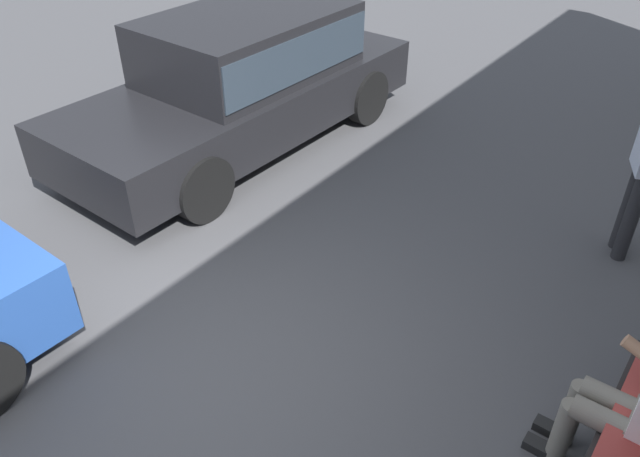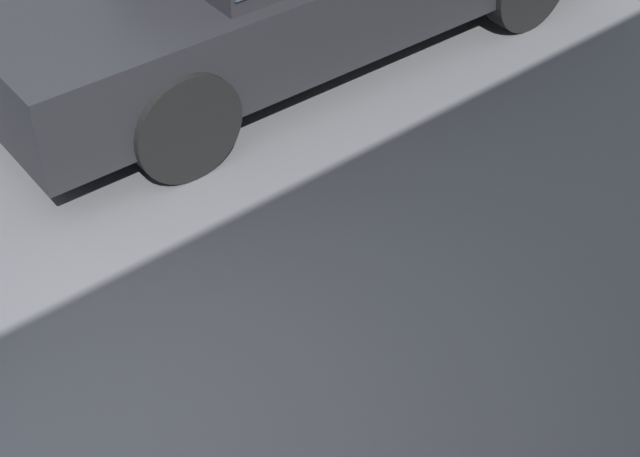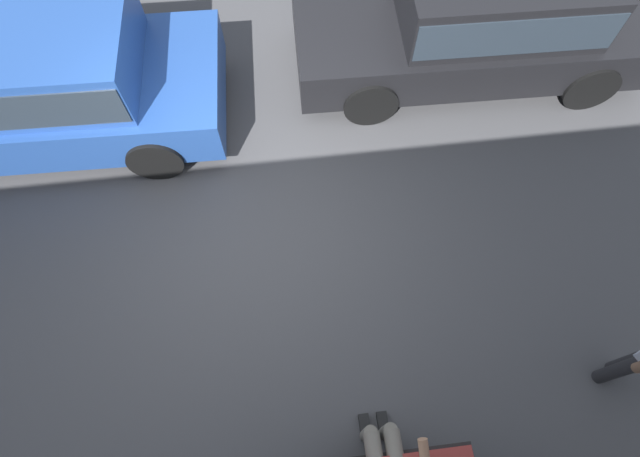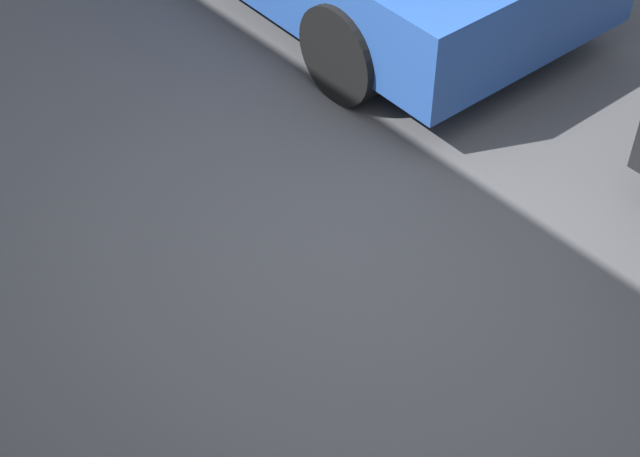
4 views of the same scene
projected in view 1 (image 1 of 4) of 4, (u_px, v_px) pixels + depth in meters
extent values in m
plane|color=#424244|center=(193.00, 381.00, 4.59)|extent=(60.00, 60.00, 0.00)
cylinder|color=black|center=(636.00, 379.00, 4.33)|extent=(0.07, 0.07, 0.42)
cylinder|color=#6B665B|center=(608.00, 422.00, 3.65)|extent=(0.15, 0.42, 0.15)
cylinder|color=#6B665B|center=(562.00, 433.00, 3.91)|extent=(0.12, 0.12, 0.53)
cube|color=black|center=(542.00, 448.00, 4.08)|extent=(0.10, 0.24, 0.07)
cylinder|color=#6B665B|center=(617.00, 402.00, 3.77)|extent=(0.15, 0.42, 0.15)
cylinder|color=#6B665B|center=(572.00, 414.00, 4.02)|extent=(0.12, 0.12, 0.53)
cube|color=black|center=(552.00, 430.00, 4.20)|extent=(0.10, 0.24, 0.07)
cube|color=black|center=(241.00, 101.00, 7.34)|extent=(4.61, 1.88, 0.59)
cube|color=black|center=(249.00, 43.00, 7.08)|extent=(2.41, 1.61, 0.69)
cube|color=#28333D|center=(249.00, 43.00, 7.08)|extent=(2.37, 1.65, 0.49)
cylinder|color=black|center=(204.00, 189.00, 6.13)|extent=(0.70, 0.20, 0.69)
cylinder|color=black|center=(101.00, 140.00, 6.98)|extent=(0.70, 0.20, 0.69)
cylinder|color=black|center=(368.00, 97.00, 7.94)|extent=(0.70, 0.20, 0.69)
cylinder|color=black|center=(270.00, 68.00, 8.79)|extent=(0.70, 0.20, 0.69)
cylinder|color=#232326|center=(628.00, 207.00, 5.69)|extent=(0.13, 0.13, 0.88)
cylinder|color=#232326|center=(631.00, 218.00, 5.54)|extent=(0.13, 0.13, 0.88)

